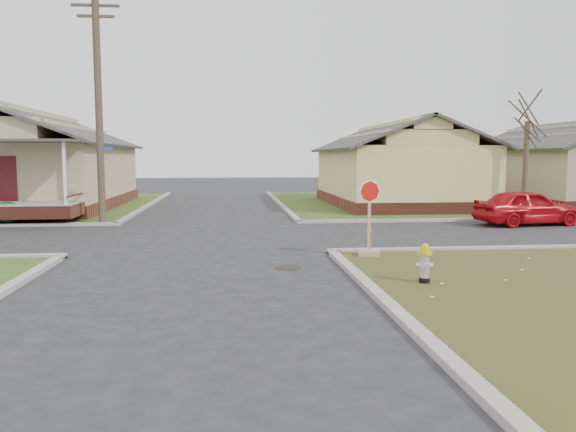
{
  "coord_description": "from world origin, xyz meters",
  "views": [
    {
      "loc": [
        0.83,
        -13.76,
        2.66
      ],
      "look_at": [
        2.36,
        1.0,
        1.1
      ],
      "focal_mm": 35.0,
      "sensor_mm": 36.0,
      "label": 1
    }
  ],
  "objects": [
    {
      "name": "ground",
      "position": [
        0.0,
        0.0,
        0.0
      ],
      "size": [
        120.0,
        120.0,
        0.0
      ],
      "primitive_type": "plane",
      "color": "#242426",
      "rests_on": "ground"
    },
    {
      "name": "stop_sign",
      "position": [
        4.5,
        0.72,
        0.49
      ],
      "size": [
        0.57,
        0.56,
        2.02
      ],
      "rotation": [
        0.0,
        0.0,
        -0.19
      ],
      "color": "tan",
      "rests_on": "ground"
    },
    {
      "name": "curbs",
      "position": [
        0.0,
        5.0,
        0.0
      ],
      "size": [
        80.0,
        40.0,
        0.12
      ],
      "primitive_type": null,
      "color": "#A19A91",
      "rests_on": "ground"
    },
    {
      "name": "tree_mid_right",
      "position": [
        14.0,
        10.2,
        2.15
      ],
      "size": [
        0.22,
        0.22,
        4.2
      ],
      "primitive_type": "cylinder",
      "color": "#463728",
      "rests_on": "verge_far_right"
    },
    {
      "name": "corner_house",
      "position": [
        -10.0,
        16.68,
        2.28
      ],
      "size": [
        10.1,
        15.5,
        5.3
      ],
      "color": "brown",
      "rests_on": "ground"
    },
    {
      "name": "side_house_tan",
      "position": [
        20.0,
        16.5,
        2.19
      ],
      "size": [
        7.6,
        11.6,
        4.7
      ],
      "color": "brown",
      "rests_on": "ground"
    },
    {
      "name": "manhole",
      "position": [
        2.2,
        -0.5,
        0.01
      ],
      "size": [
        0.64,
        0.64,
        0.01
      ],
      "primitive_type": "cylinder",
      "color": "black",
      "rests_on": "ground"
    },
    {
      "name": "red_sedan",
      "position": [
        12.44,
        7.09,
        0.7
      ],
      "size": [
        4.3,
        2.15,
        1.41
      ],
      "primitive_type": "imported",
      "rotation": [
        0.0,
        0.0,
        1.69
      ],
      "color": "#B60D15",
      "rests_on": "ground"
    },
    {
      "name": "hedge_right",
      "position": [
        -7.83,
        8.98,
        0.53
      ],
      "size": [
        1.25,
        1.03,
        0.96
      ],
      "primitive_type": "ellipsoid",
      "color": "#143716",
      "rests_on": "verge_far_left"
    },
    {
      "name": "utility_pole",
      "position": [
        -4.2,
        8.9,
        4.66
      ],
      "size": [
        1.8,
        0.28,
        9.0
      ],
      "color": "#463728",
      "rests_on": "ground"
    },
    {
      "name": "fire_hydrant",
      "position": [
        4.85,
        -2.6,
        0.51
      ],
      "size": [
        0.31,
        0.31,
        0.83
      ],
      "rotation": [
        0.0,
        0.0,
        -0.25
      ],
      "color": "black",
      "rests_on": "ground"
    },
    {
      "name": "side_house_yellow",
      "position": [
        10.0,
        16.5,
        2.19
      ],
      "size": [
        7.6,
        11.6,
        4.7
      ],
      "color": "brown",
      "rests_on": "ground"
    }
  ]
}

